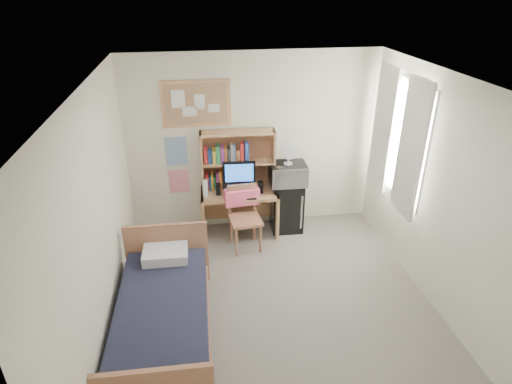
{
  "coord_description": "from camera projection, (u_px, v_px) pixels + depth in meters",
  "views": [
    {
      "loc": [
        -0.85,
        -3.66,
        3.44
      ],
      "look_at": [
        -0.1,
        1.2,
        0.97
      ],
      "focal_mm": 30.0,
      "sensor_mm": 36.0,
      "label": 1
    }
  ],
  "objects": [
    {
      "name": "desk_chair",
      "position": [
        245.0,
        219.0,
        5.89
      ],
      "size": [
        0.51,
        0.51,
        0.92
      ],
      "primitive_type": "cube",
      "rotation": [
        0.0,
        0.0,
        0.11
      ],
      "color": "#AC7251",
      "rests_on": "floor"
    },
    {
      "name": "ceiling",
      "position": [
        288.0,
        86.0,
        3.73
      ],
      "size": [
        3.6,
        4.2,
        0.02
      ],
      "primitive_type": "cube",
      "color": "white",
      "rests_on": "wall_back"
    },
    {
      "name": "wall_back",
      "position": [
        253.0,
        144.0,
        6.17
      ],
      "size": [
        3.6,
        0.04,
        2.6
      ],
      "primitive_type": "cube",
      "color": "white",
      "rests_on": "floor"
    },
    {
      "name": "curtain_right",
      "position": [
        383.0,
        129.0,
        5.82
      ],
      "size": [
        0.04,
        0.55,
        1.7
      ],
      "primitive_type": "cube",
      "color": "white",
      "rests_on": "wall_right"
    },
    {
      "name": "curtain_left",
      "position": [
        411.0,
        150.0,
        5.12
      ],
      "size": [
        0.04,
        0.55,
        1.7
      ],
      "primitive_type": "cube",
      "color": "white",
      "rests_on": "wall_right"
    },
    {
      "name": "poster_wave",
      "position": [
        176.0,
        151.0,
        6.03
      ],
      "size": [
        0.3,
        0.01,
        0.42
      ],
      "primitive_type": "cube",
      "color": "#2B66AC",
      "rests_on": "wall_back"
    },
    {
      "name": "mini_fridge",
      "position": [
        286.0,
        205.0,
        6.41
      ],
      "size": [
        0.47,
        0.47,
        0.77
      ],
      "primitive_type": "cube",
      "rotation": [
        0.0,
        0.0,
        -0.04
      ],
      "color": "black",
      "rests_on": "floor"
    },
    {
      "name": "desk_fan",
      "position": [
        289.0,
        154.0,
        6.02
      ],
      "size": [
        0.26,
        0.26,
        0.32
      ],
      "primitive_type": "cylinder",
      "rotation": [
        0.0,
        0.0,
        -0.04
      ],
      "color": "white",
      "rests_on": "microwave"
    },
    {
      "name": "water_bottle",
      "position": [
        205.0,
        188.0,
        5.95
      ],
      "size": [
        0.08,
        0.08,
        0.25
      ],
      "primitive_type": "cylinder",
      "rotation": [
        0.0,
        0.0,
        -0.05
      ],
      "color": "white",
      "rests_on": "desk"
    },
    {
      "name": "bed",
      "position": [
        164.0,
        321.0,
        4.42
      ],
      "size": [
        0.99,
        1.92,
        0.52
      ],
      "primitive_type": "cube",
      "rotation": [
        0.0,
        0.0,
        -0.03
      ],
      "color": "black",
      "rests_on": "floor"
    },
    {
      "name": "window_unit",
      "position": [
        398.0,
        138.0,
        5.48
      ],
      "size": [
        0.1,
        1.4,
        1.7
      ],
      "primitive_type": "cube",
      "color": "white",
      "rests_on": "wall_right"
    },
    {
      "name": "monitor",
      "position": [
        239.0,
        178.0,
        5.98
      ],
      "size": [
        0.45,
        0.06,
        0.48
      ],
      "primitive_type": "cube",
      "rotation": [
        0.0,
        0.0,
        -0.05
      ],
      "color": "black",
      "rests_on": "desk"
    },
    {
      "name": "wall_right",
      "position": [
        449.0,
        202.0,
        4.56
      ],
      "size": [
        0.04,
        4.2,
        2.6
      ],
      "primitive_type": "cube",
      "color": "white",
      "rests_on": "floor"
    },
    {
      "name": "hutch",
      "position": [
        238.0,
        160.0,
        6.08
      ],
      "size": [
        1.06,
        0.32,
        0.86
      ],
      "primitive_type": "cube",
      "rotation": [
        0.0,
        0.0,
        -0.05
      ],
      "color": "tan",
      "rests_on": "desk"
    },
    {
      "name": "speaker_right",
      "position": [
        260.0,
        187.0,
        6.08
      ],
      "size": [
        0.08,
        0.08,
        0.18
      ],
      "primitive_type": "cube",
      "rotation": [
        0.0,
        0.0,
        -0.05
      ],
      "color": "black",
      "rests_on": "desk"
    },
    {
      "name": "floor",
      "position": [
        280.0,
        314.0,
        4.9
      ],
      "size": [
        3.6,
        4.2,
        0.02
      ],
      "primitive_type": "cube",
      "color": "gray",
      "rests_on": "ground"
    },
    {
      "name": "keyboard",
      "position": [
        240.0,
        197.0,
        5.96
      ],
      "size": [
        0.45,
        0.16,
        0.02
      ],
      "primitive_type": "cube",
      "rotation": [
        0.0,
        0.0,
        -0.05
      ],
      "color": "black",
      "rests_on": "desk"
    },
    {
      "name": "poster_japan",
      "position": [
        179.0,
        181.0,
        6.24
      ],
      "size": [
        0.28,
        0.01,
        0.36
      ],
      "primitive_type": "cube",
      "color": "#EB294C",
      "rests_on": "wall_back"
    },
    {
      "name": "microwave",
      "position": [
        288.0,
        174.0,
        6.15
      ],
      "size": [
        0.53,
        0.41,
        0.3
      ],
      "primitive_type": "cube",
      "rotation": [
        0.0,
        0.0,
        -0.04
      ],
      "color": "#B4B4B9",
      "rests_on": "mini_fridge"
    },
    {
      "name": "hoodie",
      "position": [
        242.0,
        197.0,
        5.95
      ],
      "size": [
        0.5,
        0.2,
        0.23
      ],
      "primitive_type": "cube",
      "rotation": [
        0.0,
        0.0,
        0.11
      ],
      "color": "#FD6085",
      "rests_on": "desk_chair"
    },
    {
      "name": "wall_left",
      "position": [
        99.0,
        229.0,
        4.07
      ],
      "size": [
        0.04,
        4.2,
        2.6
      ],
      "primitive_type": "cube",
      "color": "white",
      "rests_on": "floor"
    },
    {
      "name": "bulletin_board",
      "position": [
        196.0,
        104.0,
        5.77
      ],
      "size": [
        0.94,
        0.03,
        0.64
      ],
      "primitive_type": "cube",
      "color": "#A98059",
      "rests_on": "wall_back"
    },
    {
      "name": "pillow",
      "position": [
        165.0,
        254.0,
        4.94
      ],
      "size": [
        0.52,
        0.37,
        0.12
      ],
      "primitive_type": "cube",
      "rotation": [
        0.0,
        0.0,
        -0.03
      ],
      "color": "white",
      "rests_on": "bed"
    },
    {
      "name": "speaker_left",
      "position": [
        218.0,
        189.0,
        6.02
      ],
      "size": [
        0.07,
        0.07,
        0.17
      ],
      "primitive_type": "cube",
      "rotation": [
        0.0,
        0.0,
        -0.05
      ],
      "color": "black",
      "rests_on": "desk"
    },
    {
      "name": "desk",
      "position": [
        240.0,
        213.0,
        6.3
      ],
      "size": [
        1.13,
        0.6,
        0.69
      ],
      "primitive_type": "cube",
      "rotation": [
        0.0,
        0.0,
        -0.05
      ],
      "color": "tan",
      "rests_on": "floor"
    }
  ]
}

